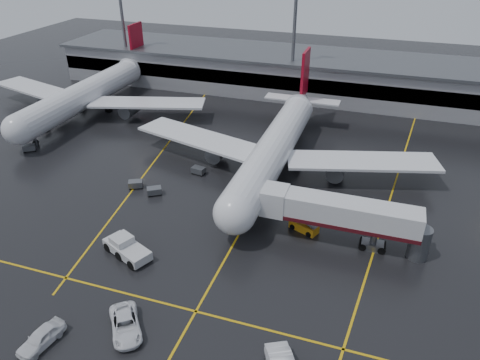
% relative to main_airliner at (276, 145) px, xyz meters
% --- Properties ---
extents(ground, '(220.00, 220.00, 0.00)m').
position_rel_main_airliner_xyz_m(ground, '(0.00, -9.70, -4.21)').
color(ground, black).
rests_on(ground, ground).
extents(apron_line_centre, '(0.25, 90.00, 0.02)m').
position_rel_main_airliner_xyz_m(apron_line_centre, '(0.00, -9.70, -4.20)').
color(apron_line_centre, gold).
rests_on(apron_line_centre, ground).
extents(apron_line_stop, '(60.00, 0.25, 0.02)m').
position_rel_main_airliner_xyz_m(apron_line_stop, '(0.00, -31.70, -4.20)').
color(apron_line_stop, gold).
rests_on(apron_line_stop, ground).
extents(apron_line_left, '(9.99, 69.35, 0.02)m').
position_rel_main_airliner_xyz_m(apron_line_left, '(-20.00, 0.30, -4.20)').
color(apron_line_left, gold).
rests_on(apron_line_left, ground).
extents(apron_line_right, '(7.57, 69.64, 0.02)m').
position_rel_main_airliner_xyz_m(apron_line_right, '(18.00, 0.30, -4.20)').
color(apron_line_right, gold).
rests_on(apron_line_right, ground).
extents(terminal, '(122.00, 19.00, 8.60)m').
position_rel_main_airliner_xyz_m(terminal, '(0.00, 38.23, 0.11)').
color(terminal, gray).
rests_on(terminal, ground).
extents(light_mast_left, '(3.00, 1.20, 25.45)m').
position_rel_main_airliner_xyz_m(light_mast_left, '(-45.00, 32.30, 10.27)').
color(light_mast_left, '#595B60').
rests_on(light_mast_left, ground).
extents(light_mast_mid, '(3.00, 1.20, 25.45)m').
position_rel_main_airliner_xyz_m(light_mast_mid, '(-5.00, 32.30, 10.27)').
color(light_mast_mid, '#595B60').
rests_on(light_mast_mid, ground).
extents(main_airliner, '(48.80, 45.60, 14.10)m').
position_rel_main_airliner_xyz_m(main_airliner, '(0.00, 0.00, 0.00)').
color(main_airliner, silver).
rests_on(main_airliner, ground).
extents(second_airliner, '(48.80, 45.60, 14.10)m').
position_rel_main_airliner_xyz_m(second_airliner, '(-42.00, 12.00, 0.00)').
color(second_airliner, silver).
rests_on(second_airliner, ground).
extents(jet_bridge, '(19.90, 3.40, 6.05)m').
position_rel_main_airliner_xyz_m(jet_bridge, '(11.87, -15.70, -0.28)').
color(jet_bridge, silver).
rests_on(jet_bridge, ground).
extents(pushback_tractor, '(6.81, 4.88, 2.26)m').
position_rel_main_airliner_xyz_m(pushback_tractor, '(-11.25, -25.94, -3.31)').
color(pushback_tractor, '#BCBCBE').
rests_on(pushback_tractor, ground).
extents(belt_loader, '(3.97, 2.85, 2.32)m').
position_rel_main_airliner_xyz_m(belt_loader, '(7.50, -14.65, -3.64)').
color(belt_loader, orange).
rests_on(belt_loader, ground).
extents(service_van_a, '(5.54, 6.11, 1.58)m').
position_rel_main_airliner_xyz_m(service_van_a, '(-5.34, -36.04, -3.42)').
color(service_van_a, white).
rests_on(service_van_a, ground).
extents(service_van_d, '(2.66, 5.01, 1.62)m').
position_rel_main_airliner_xyz_m(service_van_d, '(-11.85, -39.88, -3.40)').
color(service_van_d, white).
rests_on(service_van_d, ground).
extents(baggage_cart_a, '(2.39, 2.18, 1.12)m').
position_rel_main_airliner_xyz_m(baggage_cart_a, '(-14.51, -12.90, -3.58)').
color(baggage_cart_a, '#595B60').
rests_on(baggage_cart_a, ground).
extents(baggage_cart_b, '(2.37, 2.06, 1.12)m').
position_rel_main_airliner_xyz_m(baggage_cart_b, '(-18.02, -12.05, -3.58)').
color(baggage_cart_b, '#595B60').
rests_on(baggage_cart_b, ground).
extents(baggage_cart_c, '(2.18, 1.60, 1.12)m').
position_rel_main_airliner_xyz_m(baggage_cart_c, '(-10.94, -5.22, -3.58)').
color(baggage_cart_c, '#595B60').
rests_on(baggage_cart_c, ground).
extents(baggage_cart_d, '(2.12, 1.49, 1.12)m').
position_rel_main_airliner_xyz_m(baggage_cart_d, '(-45.00, 0.98, -3.58)').
color(baggage_cart_d, '#595B60').
rests_on(baggage_cart_d, ground).
extents(baggage_cart_e, '(2.38, 2.23, 1.12)m').
position_rel_main_airliner_xyz_m(baggage_cart_e, '(-41.42, -6.94, -3.58)').
color(baggage_cart_e, '#595B60').
rests_on(baggage_cart_e, ground).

